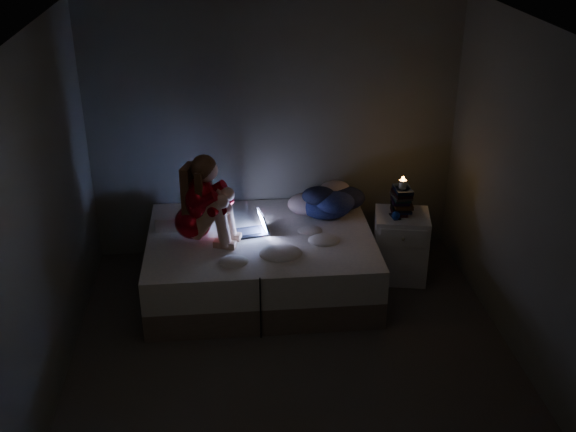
{
  "coord_description": "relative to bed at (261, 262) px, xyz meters",
  "views": [
    {
      "loc": [
        -0.48,
        -4.5,
        3.5
      ],
      "look_at": [
        0.05,
        1.0,
        0.8
      ],
      "focal_mm": 43.08,
      "sensor_mm": 36.0,
      "label": 1
    }
  ],
  "objects": [
    {
      "name": "blue_orb",
      "position": [
        1.27,
        -0.02,
        0.42
      ],
      "size": [
        0.08,
        0.08,
        0.08
      ],
      "primitive_type": "sphere",
      "color": "navy",
      "rests_on": "nightstand"
    },
    {
      "name": "bed",
      "position": [
        0.0,
        0.0,
        0.0
      ],
      "size": [
        2.06,
        1.54,
        0.57
      ],
      "primitive_type": null,
      "color": "#BAB7B3",
      "rests_on": "ground"
    },
    {
      "name": "clothes_pile",
      "position": [
        0.66,
        0.37,
        0.44
      ],
      "size": [
        0.6,
        0.52,
        0.32
      ],
      "primitive_type": null,
      "rotation": [
        0.0,
        0.0,
        0.17
      ],
      "color": "#121458",
      "rests_on": "bed"
    },
    {
      "name": "wall_left",
      "position": [
        -1.62,
        -1.1,
        1.02
      ],
      "size": [
        0.02,
        3.8,
        2.6
      ],
      "primitive_type": "cube",
      "color": "#5A5E56",
      "rests_on": "ground"
    },
    {
      "name": "phone",
      "position": [
        1.27,
        0.03,
        0.39
      ],
      "size": [
        0.11,
        0.15,
        0.01
      ],
      "primitive_type": "cube",
      "rotation": [
        0.0,
        0.0,
        0.31
      ],
      "color": "black",
      "rests_on": "nightstand"
    },
    {
      "name": "floor",
      "position": [
        0.19,
        -1.1,
        -0.29
      ],
      "size": [
        3.6,
        3.8,
        0.02
      ],
      "primitive_type": "cube",
      "color": "#3C3937",
      "rests_on": "ground"
    },
    {
      "name": "candle",
      "position": [
        1.33,
        0.12,
        0.67
      ],
      "size": [
        0.07,
        0.07,
        0.08
      ],
      "primitive_type": "cylinder",
      "color": "beige",
      "rests_on": "book_stack"
    },
    {
      "name": "book_stack",
      "position": [
        1.33,
        0.12,
        0.51
      ],
      "size": [
        0.19,
        0.25,
        0.25
      ],
      "primitive_type": null,
      "color": "black",
      "rests_on": "nightstand"
    },
    {
      "name": "pillow",
      "position": [
        -0.73,
        0.3,
        0.35
      ],
      "size": [
        0.46,
        0.33,
        0.13
      ],
      "primitive_type": "cube",
      "color": "silver",
      "rests_on": "bed"
    },
    {
      "name": "nightstand",
      "position": [
        1.35,
        0.1,
        0.05
      ],
      "size": [
        0.58,
        0.53,
        0.67
      ],
      "primitive_type": "cube",
      "rotation": [
        0.0,
        0.0,
        -0.19
      ],
      "color": "silver",
      "rests_on": "ground"
    },
    {
      "name": "ceiling",
      "position": [
        0.19,
        -1.1,
        2.33
      ],
      "size": [
        3.6,
        3.8,
        0.02
      ],
      "primitive_type": "cube",
      "color": "silver",
      "rests_on": "ground"
    },
    {
      "name": "wall_back",
      "position": [
        0.19,
        0.81,
        1.02
      ],
      "size": [
        3.6,
        0.02,
        2.6
      ],
      "primitive_type": "cube",
      "color": "#5A5E56",
      "rests_on": "ground"
    },
    {
      "name": "wall_front",
      "position": [
        0.19,
        -3.01,
        1.02
      ],
      "size": [
        3.6,
        0.02,
        2.6
      ],
      "primitive_type": "cube",
      "color": "#5A5E56",
      "rests_on": "ground"
    },
    {
      "name": "laptop",
      "position": [
        -0.1,
        0.05,
        0.39
      ],
      "size": [
        0.35,
        0.28,
        0.22
      ],
      "primitive_type": null,
      "rotation": [
        0.0,
        0.0,
        0.2
      ],
      "color": "black",
      "rests_on": "bed"
    },
    {
      "name": "wall_right",
      "position": [
        2.0,
        -1.1,
        1.02
      ],
      "size": [
        0.02,
        3.8,
        2.6
      ],
      "primitive_type": "cube",
      "color": "#5A5E56",
      "rests_on": "ground"
    },
    {
      "name": "woman",
      "position": [
        -0.6,
        -0.02,
        0.7
      ],
      "size": [
        0.59,
        0.48,
        0.83
      ],
      "primitive_type": null,
      "rotation": [
        0.0,
        0.0,
        -0.33
      ],
      "color": "#73000C",
      "rests_on": "bed"
    }
  ]
}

